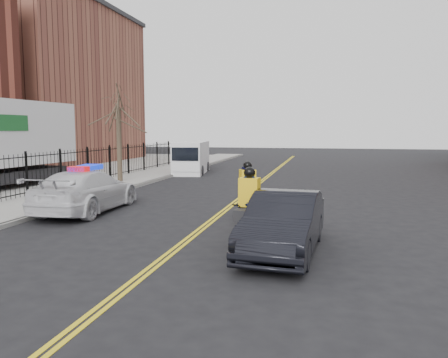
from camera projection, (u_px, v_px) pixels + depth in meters
ground at (199, 231)px, 13.14m from camera, size 120.00×120.00×0.00m
center_line_left at (245, 193)px, 20.90m from camera, size 0.10×60.00×0.01m
center_line_right at (248, 193)px, 20.86m from camera, size 0.10×60.00×0.01m
sidewalk at (104, 187)px, 22.58m from camera, size 3.00×60.00×0.15m
curb at (131, 188)px, 22.24m from camera, size 0.20×60.00×0.15m
iron_fence at (78, 168)px, 22.82m from camera, size 0.12×28.00×2.00m
warehouse_far at (36, 87)px, 40.80m from camera, size 14.00×18.00×14.00m
street_tree at (119, 120)px, 24.15m from camera, size 3.20×3.20×4.80m
police_cruiser at (87, 191)px, 16.11m from camera, size 2.38×5.42×1.71m
dark_sedan at (284, 223)px, 10.73m from camera, size 1.89×4.61×1.49m
cargo_van at (191, 158)px, 30.24m from camera, size 2.63×5.42×2.18m
cyclist_near at (249, 215)px, 11.89m from camera, size 0.95×2.14×2.03m
cyclist_far at (248, 196)px, 14.98m from camera, size 1.37×1.97×1.96m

